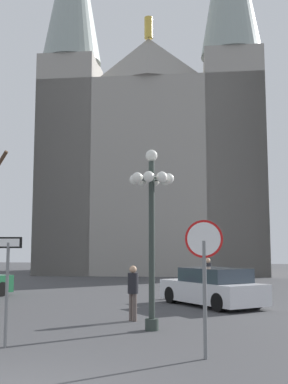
% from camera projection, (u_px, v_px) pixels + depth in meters
% --- Properties ---
extents(cathedral, '(19.17, 13.81, 33.69)m').
position_uv_depth(cathedral, '(153.00, 150.00, 41.28)').
color(cathedral, gray).
rests_on(cathedral, ground).
extents(stop_sign, '(0.76, 0.08, 2.71)m').
position_uv_depth(stop_sign, '(204.00, 261.00, 9.32)').
color(stop_sign, slate).
rests_on(stop_sign, ground).
extents(one_way_arrow_sign, '(0.61, 0.10, 2.40)m').
position_uv_depth(one_way_arrow_sign, '(7.00, 278.00, 10.29)').
color(one_way_arrow_sign, slate).
rests_on(one_way_arrow_sign, ground).
extents(street_lamp, '(1.23, 1.23, 4.84)m').
position_uv_depth(street_lamp, '(152.00, 209.00, 12.64)').
color(street_lamp, '#2D3833').
rests_on(street_lamp, ground).
extents(parked_car_near_white, '(4.25, 4.53, 1.41)m').
position_uv_depth(parked_car_near_white, '(212.00, 288.00, 17.50)').
color(parked_car_near_white, silver).
rests_on(parked_car_near_white, ground).
extents(pedestrian_walking, '(0.32, 0.32, 1.71)m').
position_uv_depth(pedestrian_walking, '(208.00, 273.00, 21.08)').
color(pedestrian_walking, navy).
rests_on(pedestrian_walking, ground).
extents(pedestrian_standing, '(0.32, 0.32, 1.63)m').
position_uv_depth(pedestrian_standing, '(133.00, 287.00, 13.93)').
color(pedestrian_standing, '#594C47').
rests_on(pedestrian_standing, ground).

